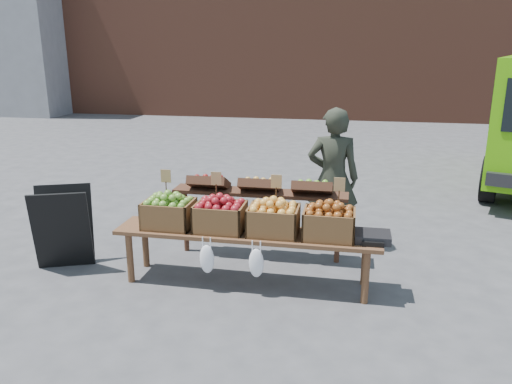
% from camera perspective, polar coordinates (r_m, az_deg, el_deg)
% --- Properties ---
extents(ground, '(80.00, 80.00, 0.00)m').
position_cam_1_polar(ground, '(4.94, 4.38, -12.54)').
color(ground, '#444447').
extents(vendor, '(0.63, 0.42, 1.71)m').
position_cam_1_polar(vendor, '(6.09, 8.77, 1.56)').
color(vendor, '#262A20').
rests_on(vendor, ground).
extents(chalkboard_sign, '(0.69, 0.54, 0.92)m').
position_cam_1_polar(chalkboard_sign, '(5.93, -21.17, -3.78)').
color(chalkboard_sign, black).
rests_on(chalkboard_sign, ground).
extents(back_table, '(2.10, 0.44, 1.04)m').
position_cam_1_polar(back_table, '(5.76, 0.42, -2.56)').
color(back_table, '#3D2216').
rests_on(back_table, ground).
extents(display_bench, '(2.70, 0.56, 0.57)m').
position_cam_1_polar(display_bench, '(5.19, -1.07, -7.51)').
color(display_bench, '#553520').
rests_on(display_bench, ground).
extents(crate_golden_apples, '(0.50, 0.40, 0.28)m').
position_cam_1_polar(crate_golden_apples, '(5.26, -9.92, -2.47)').
color(crate_golden_apples, '#49812A').
rests_on(crate_golden_apples, display_bench).
extents(crate_russet_pears, '(0.50, 0.40, 0.28)m').
position_cam_1_polar(crate_russet_pears, '(5.10, -4.12, -2.88)').
color(crate_russet_pears, maroon).
rests_on(crate_russet_pears, display_bench).
extents(crate_red_apples, '(0.50, 0.40, 0.28)m').
position_cam_1_polar(crate_red_apples, '(4.99, 2.00, -3.27)').
color(crate_red_apples, gold).
rests_on(crate_red_apples, display_bench).
extents(crate_green_apples, '(0.50, 0.40, 0.28)m').
position_cam_1_polar(crate_green_apples, '(4.94, 8.33, -3.65)').
color(crate_green_apples, brown).
rests_on(crate_green_apples, display_bench).
extents(weighing_scale, '(0.34, 0.30, 0.08)m').
position_cam_1_polar(weighing_scale, '(4.97, 13.19, -4.99)').
color(weighing_scale, black).
rests_on(weighing_scale, display_bench).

